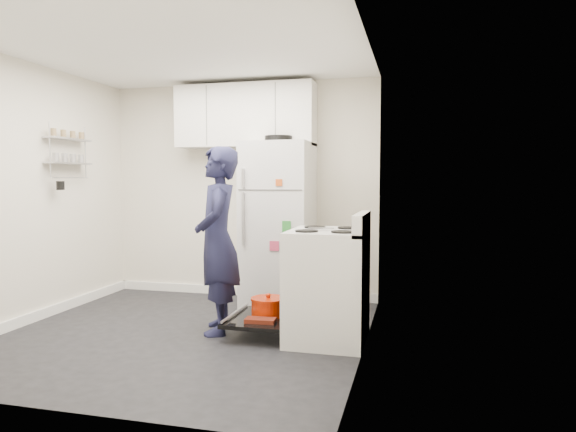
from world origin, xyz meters
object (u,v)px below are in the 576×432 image
(electric_range, at_px, (327,286))
(person, at_px, (218,240))
(refrigerator, at_px, (279,224))
(open_oven_door, at_px, (265,312))

(electric_range, distance_m, person, 1.06)
(refrigerator, xyz_separation_m, person, (-0.27, -1.11, -0.06))
(electric_range, xyz_separation_m, refrigerator, (-0.72, 1.10, 0.43))
(open_oven_door, relative_size, refrigerator, 0.38)
(electric_range, relative_size, open_oven_door, 1.57)
(open_oven_door, height_order, refrigerator, refrigerator)
(open_oven_door, bearing_deg, refrigerator, 98.54)
(person, bearing_deg, open_oven_door, 75.81)
(open_oven_door, height_order, person, person)
(electric_range, relative_size, refrigerator, 0.59)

